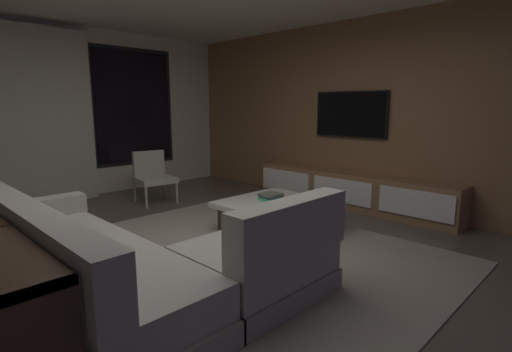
{
  "coord_description": "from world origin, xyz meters",
  "views": [
    {
      "loc": [
        -2.11,
        -2.77,
        1.47
      ],
      "look_at": [
        1.22,
        0.49,
        0.62
      ],
      "focal_mm": 27.06,
      "sensor_mm": 36.0,
      "label": 1
    }
  ],
  "objects_px": {
    "accent_chair_near_window": "(153,174)",
    "mounted_tv": "(350,114)",
    "sectional_couch": "(132,265)",
    "coffee_table": "(277,216)",
    "media_console": "(353,191)",
    "book_stack_on_coffee_table": "(271,198)"
  },
  "relations": [
    {
      "from": "coffee_table",
      "to": "media_console",
      "type": "xyz_separation_m",
      "value": [
        1.56,
        -0.07,
        0.06
      ]
    },
    {
      "from": "coffee_table",
      "to": "accent_chair_near_window",
      "type": "height_order",
      "value": "accent_chair_near_window"
    },
    {
      "from": "coffee_table",
      "to": "media_console",
      "type": "relative_size",
      "value": 0.37
    },
    {
      "from": "media_console",
      "to": "book_stack_on_coffee_table",
      "type": "bearing_deg",
      "value": 175.13
    },
    {
      "from": "accent_chair_near_window",
      "to": "mounted_tv",
      "type": "bearing_deg",
      "value": -48.17
    },
    {
      "from": "sectional_couch",
      "to": "accent_chair_near_window",
      "type": "xyz_separation_m",
      "value": [
        1.78,
        2.67,
        0.14
      ]
    },
    {
      "from": "sectional_couch",
      "to": "coffee_table",
      "type": "xyz_separation_m",
      "value": [
        2.02,
        0.32,
        -0.1
      ]
    },
    {
      "from": "sectional_couch",
      "to": "book_stack_on_coffee_table",
      "type": "bearing_deg",
      "value": 11.07
    },
    {
      "from": "book_stack_on_coffee_table",
      "to": "accent_chair_near_window",
      "type": "xyz_separation_m",
      "value": [
        -0.2,
        2.29,
        0.02
      ]
    },
    {
      "from": "accent_chair_near_window",
      "to": "media_console",
      "type": "bearing_deg",
      "value": -53.23
    },
    {
      "from": "sectional_couch",
      "to": "media_console",
      "type": "height_order",
      "value": "sectional_couch"
    },
    {
      "from": "mounted_tv",
      "to": "accent_chair_near_window",
      "type": "bearing_deg",
      "value": 131.83
    },
    {
      "from": "sectional_couch",
      "to": "accent_chair_near_window",
      "type": "distance_m",
      "value": 3.21
    },
    {
      "from": "media_console",
      "to": "mounted_tv",
      "type": "xyz_separation_m",
      "value": [
        0.18,
        0.2,
        1.1
      ]
    },
    {
      "from": "sectional_couch",
      "to": "mounted_tv",
      "type": "relative_size",
      "value": 2.16
    },
    {
      "from": "coffee_table",
      "to": "book_stack_on_coffee_table",
      "type": "bearing_deg",
      "value": 127.53
    },
    {
      "from": "accent_chair_near_window",
      "to": "mounted_tv",
      "type": "xyz_separation_m",
      "value": [
        1.99,
        -2.23,
        0.92
      ]
    },
    {
      "from": "sectional_couch",
      "to": "coffee_table",
      "type": "distance_m",
      "value": 2.05
    },
    {
      "from": "coffee_table",
      "to": "media_console",
      "type": "height_order",
      "value": "media_console"
    },
    {
      "from": "sectional_couch",
      "to": "mounted_tv",
      "type": "xyz_separation_m",
      "value": [
        3.77,
        0.45,
        1.06
      ]
    },
    {
      "from": "accent_chair_near_window",
      "to": "media_console",
      "type": "relative_size",
      "value": 0.25
    },
    {
      "from": "sectional_couch",
      "to": "book_stack_on_coffee_table",
      "type": "xyz_separation_m",
      "value": [
        1.98,
        0.39,
        0.12
      ]
    }
  ]
}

